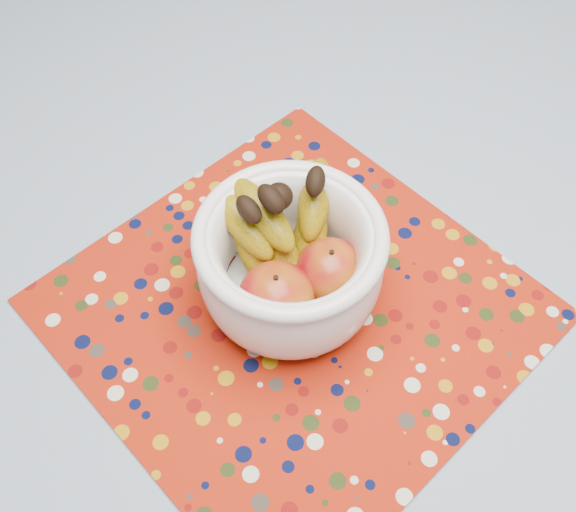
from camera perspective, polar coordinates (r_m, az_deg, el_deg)
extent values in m
plane|color=#2D2826|center=(1.47, 2.46, -16.58)|extent=(4.00, 4.00, 0.00)
cube|color=brown|center=(0.81, 4.29, -0.20)|extent=(1.20, 1.20, 0.04)
cylinder|color=brown|center=(1.59, 11.37, 13.26)|extent=(0.06, 0.06, 0.71)
cube|color=slate|center=(0.79, 4.40, 0.83)|extent=(1.32, 1.32, 0.01)
cube|color=#9C1A08|center=(0.73, 0.45, -4.43)|extent=(0.55, 0.55, 0.00)
cylinder|color=white|center=(0.73, 0.17, -3.08)|extent=(0.10, 0.10, 0.01)
cylinder|color=white|center=(0.73, 0.17, -2.68)|extent=(0.14, 0.14, 0.01)
torus|color=white|center=(0.65, 0.19, 1.72)|extent=(0.19, 0.19, 0.02)
ellipsoid|color=maroon|center=(0.67, -0.99, -3.49)|extent=(0.08, 0.08, 0.07)
ellipsoid|color=maroon|center=(0.69, 3.58, -1.27)|extent=(0.07, 0.07, 0.07)
sphere|color=black|center=(0.66, -0.78, 5.07)|extent=(0.03, 0.03, 0.03)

